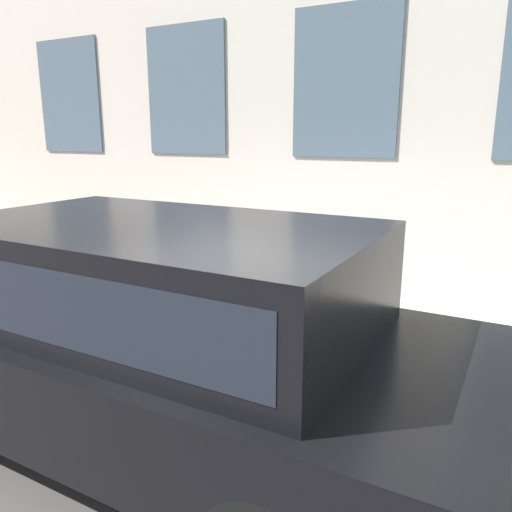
% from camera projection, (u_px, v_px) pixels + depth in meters
% --- Properties ---
extents(ground_plane, '(80.00, 80.00, 0.00)m').
position_uv_depth(ground_plane, '(239.00, 379.00, 4.98)').
color(ground_plane, '#514F4C').
extents(sidewalk, '(2.83, 60.00, 0.16)m').
position_uv_depth(sidewalk, '(297.00, 325.00, 6.17)').
color(sidewalk, '#B2ADA3').
rests_on(sidewalk, ground_plane).
extents(fire_hydrant, '(0.32, 0.44, 0.72)m').
position_uv_depth(fire_hydrant, '(284.00, 321.00, 5.08)').
color(fire_hydrant, red).
rests_on(fire_hydrant, sidewalk).
extents(person, '(0.29, 0.19, 1.20)m').
position_uv_depth(person, '(230.00, 276.00, 5.40)').
color(person, '#998466').
rests_on(person, sidewalk).
extents(parked_truck_black_near, '(2.08, 4.96, 1.77)m').
position_uv_depth(parked_truck_black_near, '(153.00, 320.00, 3.72)').
color(parked_truck_black_near, black).
rests_on(parked_truck_black_near, ground_plane).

